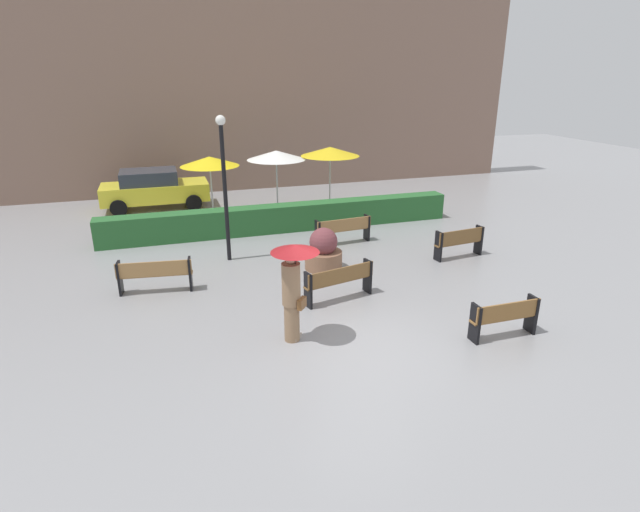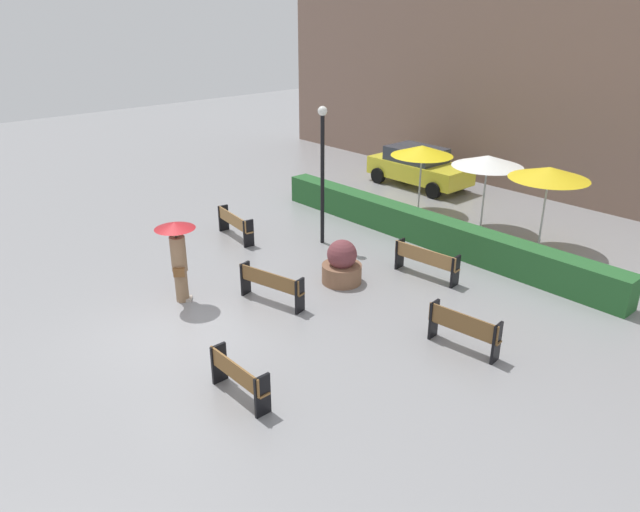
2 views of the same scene
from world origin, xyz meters
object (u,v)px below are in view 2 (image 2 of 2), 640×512
at_px(bench_far_right, 464,328).
at_px(bench_near_right, 238,376).
at_px(parked_car, 419,166).
at_px(patio_umbrella_yellow_far, 549,173).
at_px(planter_pot, 342,265).
at_px(pedestrian_with_umbrella, 178,251).
at_px(lamp_post, 322,162).
at_px(bench_mid_center, 271,284).
at_px(patio_umbrella_yellow, 422,151).
at_px(bench_far_left, 234,223).
at_px(bench_back_row, 426,260).
at_px(patio_umbrella_white, 488,161).

xyz_separation_m(bench_far_right, bench_near_right, (-1.80, -4.55, -0.04)).
xyz_separation_m(bench_far_right, parked_car, (-8.63, 9.03, 0.28)).
bearing_deg(patio_umbrella_yellow_far, planter_pot, -110.44).
xyz_separation_m(bench_near_right, pedestrian_with_umbrella, (-4.24, 1.24, 0.88)).
relative_size(bench_far_right, pedestrian_with_umbrella, 0.77).
bearing_deg(patio_umbrella_yellow_far, lamp_post, -135.89).
distance_m(bench_mid_center, lamp_post, 4.73).
height_order(bench_near_right, planter_pot, planter_pot).
bearing_deg(planter_pot, bench_far_right, -5.76).
bearing_deg(patio_umbrella_yellow, bench_far_left, -108.82).
height_order(bench_near_right, parked_car, parked_car).
distance_m(bench_far_left, bench_back_row, 6.27).
bearing_deg(bench_far_right, lamp_post, 163.55).
height_order(bench_near_right, patio_umbrella_yellow, patio_umbrella_yellow).
bearing_deg(bench_near_right, pedestrian_with_umbrella, 163.75).
distance_m(planter_pot, patio_umbrella_yellow, 6.79).
xyz_separation_m(bench_far_left, bench_back_row, (5.88, 2.19, -0.01)).
xyz_separation_m(patio_umbrella_yellow, parked_car, (-2.07, 2.48, -1.39)).
relative_size(bench_mid_center, bench_near_right, 1.22).
distance_m(pedestrian_with_umbrella, planter_pot, 4.27).
bearing_deg(bench_far_left, planter_pot, 3.62).
distance_m(bench_back_row, parked_car, 8.85).
bearing_deg(parked_car, bench_near_right, -63.30).
relative_size(bench_far_left, bench_near_right, 1.22).
height_order(lamp_post, parked_car, lamp_post).
bearing_deg(bench_near_right, planter_pot, 115.44).
distance_m(bench_mid_center, pedestrian_with_umbrella, 2.39).
bearing_deg(patio_umbrella_yellow_far, pedestrian_with_umbrella, -112.87).
xyz_separation_m(pedestrian_with_umbrella, lamp_post, (-0.58, 5.27, 1.17)).
relative_size(bench_mid_center, pedestrian_with_umbrella, 0.87).
height_order(patio_umbrella_yellow, parked_car, patio_umbrella_yellow).
relative_size(bench_near_right, patio_umbrella_white, 0.62).
xyz_separation_m(patio_umbrella_white, patio_umbrella_yellow_far, (2.14, -0.11, 0.06)).
height_order(bench_mid_center, pedestrian_with_umbrella, pedestrian_with_umbrella).
bearing_deg(bench_far_left, bench_near_right, -34.01).
bearing_deg(patio_umbrella_yellow, patio_umbrella_yellow_far, 0.21).
bearing_deg(patio_umbrella_yellow, bench_near_right, -66.81).
relative_size(bench_back_row, lamp_post, 0.46).
xyz_separation_m(bench_mid_center, patio_umbrella_yellow_far, (2.58, 8.29, 1.82)).
bearing_deg(bench_mid_center, patio_umbrella_white, 87.00).
relative_size(pedestrian_with_umbrella, parked_car, 0.51).
relative_size(bench_near_right, patio_umbrella_yellow_far, 0.60).
bearing_deg(pedestrian_with_umbrella, bench_near_right, -16.25).
bearing_deg(pedestrian_with_umbrella, bench_mid_center, 45.04).
xyz_separation_m(pedestrian_with_umbrella, parked_car, (-2.59, 12.35, -0.56)).
xyz_separation_m(bench_far_left, bench_near_right, (6.94, -4.69, -0.02)).
height_order(bench_mid_center, planter_pot, planter_pot).
distance_m(pedestrian_with_umbrella, patio_umbrella_yellow, 9.91).
relative_size(bench_far_left, bench_far_right, 1.14).
relative_size(patio_umbrella_yellow, parked_car, 0.57).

